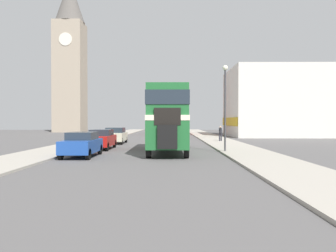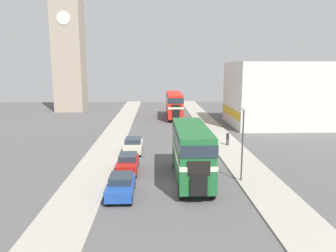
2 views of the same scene
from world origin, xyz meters
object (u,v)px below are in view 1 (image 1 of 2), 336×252
car_parked_far (115,135)px  street_lamp (225,95)px  car_parked_mid (101,139)px  double_decker_bus (168,115)px  pedestrian_walking (220,132)px  car_parked_near (82,144)px  church_tower (70,54)px  bus_distant (172,118)px

car_parked_far → street_lamp: size_ratio=0.68×
car_parked_mid → street_lamp: bearing=-17.4°
double_decker_bus → pedestrian_walking: bearing=64.3°
street_lamp → double_decker_bus: bearing=173.6°
car_parked_far → street_lamp: 13.22m
double_decker_bus → car_parked_far: (-5.14, 8.66, -1.80)m
car_parked_near → car_parked_mid: size_ratio=0.96×
car_parked_near → street_lamp: bearing=15.8°
double_decker_bus → church_tower: size_ratio=0.31×
pedestrian_walking → street_lamp: street_lamp is taller
pedestrian_walking → bus_distant: bearing=103.4°
bus_distant → pedestrian_walking: size_ratio=6.97×
church_tower → pedestrian_walking: bearing=-51.1°
street_lamp → church_tower: size_ratio=0.19×
car_parked_far → pedestrian_walking: 10.77m
double_decker_bus → church_tower: bearing=115.1°
church_tower → car_parked_near: bearing=-72.1°
car_parked_far → car_parked_near: bearing=-90.3°
car_parked_mid → pedestrian_walking: (10.52, 8.71, 0.21)m
car_parked_mid → street_lamp: (9.08, -2.84, 3.18)m
pedestrian_walking → street_lamp: (-1.44, -11.54, 2.96)m
car_parked_near → pedestrian_walking: 17.64m
car_parked_far → street_lamp: street_lamp is taller
car_parked_far → car_parked_mid: bearing=-90.3°
double_decker_bus → pedestrian_walking: size_ratio=6.08×
double_decker_bus → car_parked_far: bearing=120.7°
double_decker_bus → car_parked_far: 10.23m
car_parked_mid → car_parked_near: bearing=-90.4°
bus_distant → street_lamp: (3.46, -32.08, 1.33)m
bus_distant → car_parked_mid: 29.84m
pedestrian_walking → church_tower: bearing=128.9°
car_parked_near → car_parked_mid: bearing=89.6°
car_parked_far → bus_distant: bearing=76.3°
double_decker_bus → car_parked_near: 6.29m
church_tower → street_lamp: bearing=-60.9°
car_parked_far → church_tower: bearing=113.6°
bus_distant → car_parked_mid: (-5.62, -29.25, -1.85)m
car_parked_far → pedestrian_walking: bearing=13.1°
car_parked_far → street_lamp: bearing=-45.2°
bus_distant → church_tower: bearing=152.3°
car_parked_mid → street_lamp: size_ratio=0.70×
pedestrian_walking → street_lamp: size_ratio=0.26×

